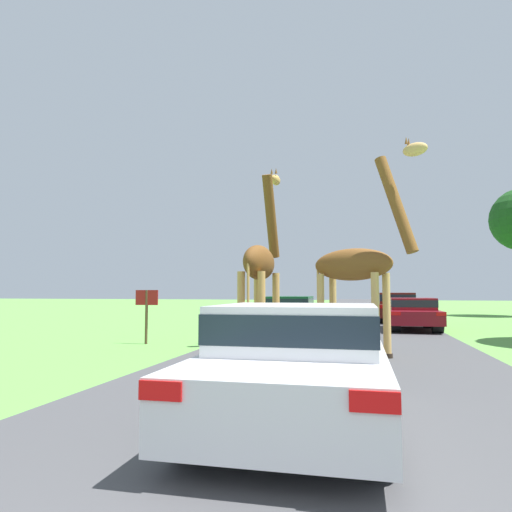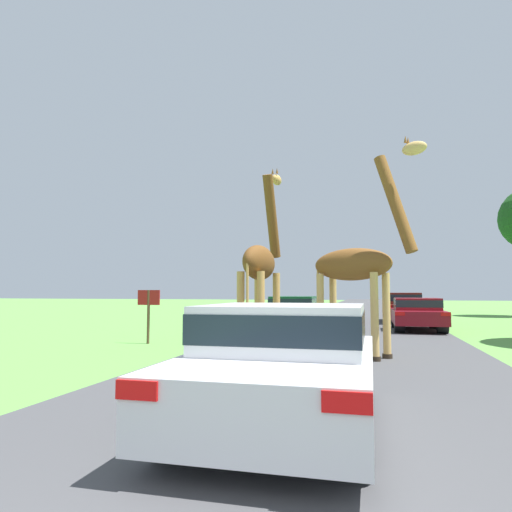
% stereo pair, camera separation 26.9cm
% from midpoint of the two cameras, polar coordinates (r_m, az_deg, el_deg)
% --- Properties ---
extents(road, '(7.20, 120.00, 0.00)m').
position_cam_midpoint_polar(road, '(30.55, 12.91, -7.19)').
color(road, '#424244').
rests_on(road, ground).
extents(giraffe_near_road, '(0.90, 2.69, 5.10)m').
position_cam_midpoint_polar(giraffe_near_road, '(11.89, 1.32, -1.13)').
color(giraffe_near_road, tan).
rests_on(giraffe_near_road, ground).
extents(giraffe_companion, '(2.78, 1.81, 4.97)m').
position_cam_midpoint_polar(giraffe_companion, '(11.07, 13.30, -1.06)').
color(giraffe_companion, tan).
rests_on(giraffe_companion, ground).
extents(car_lead_maroon, '(1.95, 3.93, 1.38)m').
position_cam_midpoint_polar(car_lead_maroon, '(5.38, 5.12, -13.07)').
color(car_lead_maroon, silver).
rests_on(car_lead_maroon, ground).
extents(car_queue_right, '(1.87, 4.45, 1.33)m').
position_cam_midpoint_polar(car_queue_right, '(18.51, 5.19, -6.95)').
color(car_queue_right, '#144C28').
rests_on(car_queue_right, ground).
extents(car_queue_left, '(1.87, 3.95, 1.26)m').
position_cam_midpoint_polar(car_queue_left, '(19.21, 19.89, -6.68)').
color(car_queue_left, maroon).
rests_on(car_queue_left, ground).
extents(car_far_ahead, '(1.86, 4.36, 1.46)m').
position_cam_midpoint_polar(car_far_ahead, '(24.06, 18.15, -6.00)').
color(car_far_ahead, '#561914').
rests_on(car_far_ahead, ground).
extents(sign_post, '(0.70, 0.08, 1.57)m').
position_cam_midpoint_polar(sign_post, '(13.84, -12.74, -6.13)').
color(sign_post, '#4C3823').
rests_on(sign_post, ground).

